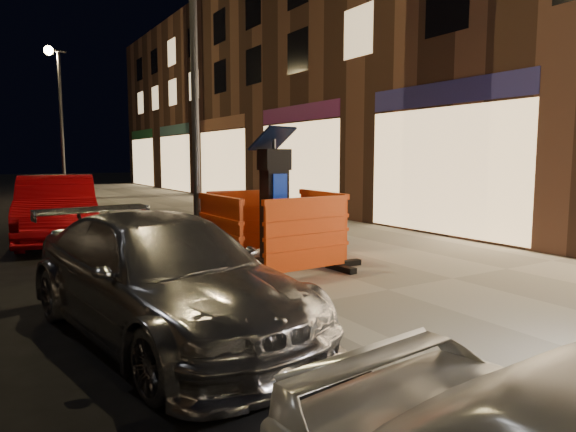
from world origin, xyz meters
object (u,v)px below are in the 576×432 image
barrier_back (248,223)px  car_red (59,241)px  car_silver (165,335)px  barrier_front (306,237)px  barrier_kerbside (221,234)px  barrier_bldgside (322,225)px  parking_kiosk (274,201)px

barrier_back → car_red: 5.20m
car_silver → car_red: bearing=82.2°
car_silver → barrier_front: bearing=12.4°
barrier_back → car_silver: bearing=-126.2°
barrier_front → barrier_kerbside: bearing=131.6°
barrier_front → car_silver: bearing=-162.3°
barrier_front → barrier_bldgside: bearing=41.6°
parking_kiosk → barrier_kerbside: bearing=-178.4°
barrier_back → car_red: barrier_back is taller
barrier_kerbside → parking_kiosk: bearing=-90.4°
barrier_front → car_red: (-2.59, 6.35, -0.74)m
barrier_back → car_red: bearing=124.7°
barrier_back → car_red: size_ratio=0.33×
barrier_back → barrier_front: bearing=-85.4°
parking_kiosk → barrier_kerbside: (-0.95, 0.00, -0.47)m
barrier_back → barrier_bldgside: size_ratio=1.00×
barrier_back → barrier_kerbside: same height
barrier_front → barrier_kerbside: size_ratio=1.00×
parking_kiosk → barrier_front: 1.06m
barrier_kerbside → car_red: bearing=16.4°
car_red → barrier_kerbside: bearing=-65.6°
barrier_back → barrier_bldgside: bearing=-40.4°
barrier_kerbside → car_silver: bearing=141.2°
car_red → car_silver: bearing=-81.4°
barrier_front → car_red: 6.89m
barrier_front → barrier_back: (0.00, 1.90, 0.00)m
parking_kiosk → car_red: parking_kiosk is taller
parking_kiosk → barrier_back: (0.00, 0.95, -0.47)m
parking_kiosk → car_silver: parking_kiosk is taller
barrier_bldgside → car_silver: bearing=122.7°
parking_kiosk → barrier_back: size_ratio=1.40×
barrier_front → car_silver: 2.73m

